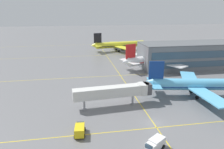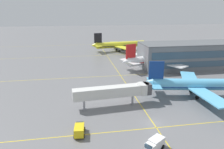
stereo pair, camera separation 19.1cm
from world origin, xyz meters
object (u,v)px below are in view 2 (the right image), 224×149
at_px(airliner_front_gate, 200,85).
at_px(service_truck_red_van, 79,129).
at_px(airliner_second_row, 157,59).
at_px(jet_bridge, 118,91).
at_px(airliner_third_row, 120,45).
at_px(service_truck_catering, 155,144).

height_order(airliner_front_gate, service_truck_red_van, airliner_front_gate).
xyz_separation_m(airliner_second_row, jet_bridge, (-24.38, -35.26, 0.18)).
xyz_separation_m(airliner_third_row, jet_bridge, (-16.10, -74.94, 0.18)).
relative_size(airliner_third_row, jet_bridge, 1.73).
distance_m(airliner_front_gate, airliner_second_row, 33.10).
bearing_deg(service_truck_catering, airliner_front_gate, 44.49).
bearing_deg(jet_bridge, airliner_second_row, 55.34).
relative_size(airliner_second_row, service_truck_red_van, 8.30).
distance_m(airliner_front_gate, airliner_third_row, 73.29).
relative_size(service_truck_catering, jet_bridge, 0.21).
distance_m(airliner_front_gate, service_truck_red_van, 38.15).
bearing_deg(airliner_front_gate, airliner_second_row, 90.78).
xyz_separation_m(airliner_front_gate, jet_bridge, (-24.83, -2.17, 0.44)).
bearing_deg(service_truck_red_van, airliner_front_gate, 22.02).
relative_size(airliner_front_gate, service_truck_catering, 7.68).
height_order(airliner_third_row, service_truck_catering, airliner_third_row).
distance_m(airliner_third_row, service_truck_catering, 95.12).
height_order(airliner_third_row, jet_bridge, airliner_third_row).
relative_size(service_truck_red_van, jet_bridge, 0.20).
bearing_deg(airliner_second_row, service_truck_catering, -111.39).
distance_m(service_truck_red_van, service_truck_catering, 15.27).
relative_size(airliner_second_row, jet_bridge, 1.68).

